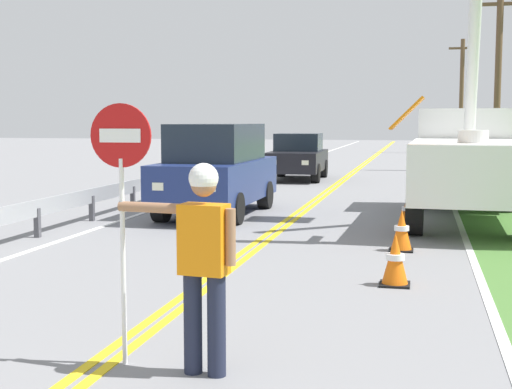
% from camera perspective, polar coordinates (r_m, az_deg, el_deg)
% --- Properties ---
extents(centerline_yellow_left, '(0.11, 110.00, 0.01)m').
position_cam_1_polar(centerline_yellow_left, '(21.16, 5.12, -0.03)').
color(centerline_yellow_left, yellow).
rests_on(centerline_yellow_left, ground).
extents(centerline_yellow_right, '(0.11, 110.00, 0.01)m').
position_cam_1_polar(centerline_yellow_right, '(21.14, 5.60, -0.04)').
color(centerline_yellow_right, yellow).
rests_on(centerline_yellow_right, ground).
extents(edge_line_right, '(0.12, 110.00, 0.01)m').
position_cam_1_polar(edge_line_right, '(20.98, 15.15, -0.26)').
color(edge_line_right, silver).
rests_on(edge_line_right, ground).
extents(edge_line_left, '(0.12, 110.00, 0.01)m').
position_cam_1_polar(edge_line_left, '(21.91, -4.01, 0.18)').
color(edge_line_left, silver).
rests_on(edge_line_left, ground).
extents(flagger_worker, '(1.08, 0.28, 1.83)m').
position_cam_1_polar(flagger_worker, '(6.14, -4.23, -4.78)').
color(flagger_worker, '#1E2338').
rests_on(flagger_worker, ground).
extents(stop_sign_paddle, '(0.56, 0.04, 2.33)m').
position_cam_1_polar(stop_sign_paddle, '(6.39, -10.62, 1.55)').
color(stop_sign_paddle, silver).
rests_on(stop_sign_paddle, ground).
extents(utility_bucket_truck, '(2.82, 6.86, 6.15)m').
position_cam_1_polar(utility_bucket_truck, '(16.46, 16.43, 3.06)').
color(utility_bucket_truck, white).
rests_on(utility_bucket_truck, ground).
extents(oncoming_suv_nearest, '(1.96, 4.63, 2.10)m').
position_cam_1_polar(oncoming_suv_nearest, '(16.62, -3.13, 2.02)').
color(oncoming_suv_nearest, navy).
rests_on(oncoming_suv_nearest, ground).
extents(oncoming_sedan_second, '(2.00, 4.15, 1.70)m').
position_cam_1_polar(oncoming_sedan_second, '(26.62, 3.33, 2.98)').
color(oncoming_sedan_second, black).
rests_on(oncoming_sedan_second, ground).
extents(utility_pole_mid, '(1.80, 0.28, 7.67)m').
position_cam_1_polar(utility_pole_mid, '(32.69, 18.63, 8.81)').
color(utility_pole_mid, brown).
rests_on(utility_pole_mid, ground).
extents(utility_pole_far, '(1.80, 0.28, 7.55)m').
position_cam_1_polar(utility_pole_far, '(50.29, 15.97, 7.69)').
color(utility_pole_far, brown).
rests_on(utility_pole_far, ground).
extents(traffic_cone_lead, '(0.40, 0.40, 0.70)m').
position_cam_1_polar(traffic_cone_lead, '(9.73, 10.97, -5.15)').
color(traffic_cone_lead, orange).
rests_on(traffic_cone_lead, ground).
extents(traffic_cone_mid, '(0.40, 0.40, 0.70)m').
position_cam_1_polar(traffic_cone_mid, '(12.30, 11.46, -2.86)').
color(traffic_cone_mid, orange).
rests_on(traffic_cone_mid, ground).
extents(traffic_cone_tail, '(0.40, 0.40, 0.70)m').
position_cam_1_polar(traffic_cone_tail, '(15.03, 11.93, -1.29)').
color(traffic_cone_tail, orange).
rests_on(traffic_cone_tail, ground).
extents(guardrail_left_shoulder, '(0.10, 32.00, 0.71)m').
position_cam_1_polar(guardrail_left_shoulder, '(19.15, -8.44, 0.85)').
color(guardrail_left_shoulder, '#9EA0A3').
rests_on(guardrail_left_shoulder, ground).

